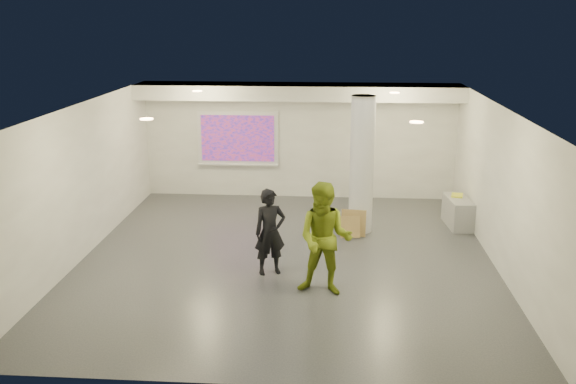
# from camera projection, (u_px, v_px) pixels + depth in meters

# --- Properties ---
(floor) EXTENTS (8.00, 9.00, 0.01)m
(floor) POSITION_uv_depth(u_px,v_px,m) (287.00, 258.00, 12.63)
(floor) COLOR #34373B
(floor) RESTS_ON ground
(ceiling) EXTENTS (8.00, 9.00, 0.01)m
(ceiling) POSITION_uv_depth(u_px,v_px,m) (286.00, 107.00, 11.83)
(ceiling) COLOR silver
(ceiling) RESTS_ON floor
(wall_back) EXTENTS (8.00, 0.01, 3.00)m
(wall_back) POSITION_uv_depth(u_px,v_px,m) (299.00, 140.00, 16.56)
(wall_back) COLOR silver
(wall_back) RESTS_ON floor
(wall_front) EXTENTS (8.00, 0.01, 3.00)m
(wall_front) POSITION_uv_depth(u_px,v_px,m) (259.00, 278.00, 7.91)
(wall_front) COLOR silver
(wall_front) RESTS_ON floor
(wall_left) EXTENTS (0.01, 9.00, 3.00)m
(wall_left) POSITION_uv_depth(u_px,v_px,m) (82.00, 181.00, 12.51)
(wall_left) COLOR silver
(wall_left) RESTS_ON floor
(wall_right) EXTENTS (0.01, 9.00, 3.00)m
(wall_right) POSITION_uv_depth(u_px,v_px,m) (500.00, 189.00, 11.95)
(wall_right) COLOR silver
(wall_right) RESTS_ON floor
(soffit_band) EXTENTS (8.00, 1.10, 0.36)m
(soffit_band) POSITION_uv_depth(u_px,v_px,m) (298.00, 92.00, 15.68)
(soffit_band) COLOR silver
(soffit_band) RESTS_ON ceiling
(downlight_nw) EXTENTS (0.22, 0.22, 0.02)m
(downlight_nw) POSITION_uv_depth(u_px,v_px,m) (197.00, 91.00, 14.39)
(downlight_nw) COLOR #FFC486
(downlight_nw) RESTS_ON ceiling
(downlight_ne) EXTENTS (0.22, 0.22, 0.02)m
(downlight_ne) POSITION_uv_depth(u_px,v_px,m) (395.00, 93.00, 14.09)
(downlight_ne) COLOR #FFC486
(downlight_ne) RESTS_ON ceiling
(downlight_sw) EXTENTS (0.22, 0.22, 0.02)m
(downlight_sw) POSITION_uv_depth(u_px,v_px,m) (147.00, 119.00, 10.55)
(downlight_sw) COLOR #FFC486
(downlight_sw) RESTS_ON ceiling
(downlight_se) EXTENTS (0.22, 0.22, 0.02)m
(downlight_se) POSITION_uv_depth(u_px,v_px,m) (417.00, 122.00, 10.24)
(downlight_se) COLOR #FFC486
(downlight_se) RESTS_ON ceiling
(column) EXTENTS (0.52, 0.52, 3.00)m
(column) POSITION_uv_depth(u_px,v_px,m) (362.00, 165.00, 13.86)
(column) COLOR silver
(column) RESTS_ON floor
(projection_screen) EXTENTS (2.10, 0.13, 1.42)m
(projection_screen) POSITION_uv_depth(u_px,v_px,m) (238.00, 139.00, 16.62)
(projection_screen) COLOR white
(projection_screen) RESTS_ON wall_back
(credenza) EXTENTS (0.56, 1.15, 0.65)m
(credenza) POSITION_uv_depth(u_px,v_px,m) (458.00, 212.00, 14.49)
(credenza) COLOR gray
(credenza) RESTS_ON floor
(postit_pad) EXTENTS (0.32, 0.39, 0.03)m
(postit_pad) POSITION_uv_depth(u_px,v_px,m) (457.00, 195.00, 14.59)
(postit_pad) COLOR yellow
(postit_pad) RESTS_ON credenza
(cardboard_back) EXTENTS (0.54, 0.20, 0.58)m
(cardboard_back) POSITION_uv_depth(u_px,v_px,m) (354.00, 223.00, 13.86)
(cardboard_back) COLOR olive
(cardboard_back) RESTS_ON floor
(cardboard_front) EXTENTS (0.44, 0.20, 0.46)m
(cardboard_front) POSITION_uv_depth(u_px,v_px,m) (350.00, 227.00, 13.78)
(cardboard_front) COLOR olive
(cardboard_front) RESTS_ON floor
(woman) EXTENTS (0.69, 0.57, 1.61)m
(woman) POSITION_uv_depth(u_px,v_px,m) (270.00, 232.00, 11.71)
(woman) COLOR black
(woman) RESTS_ON floor
(man) EXTENTS (1.06, 0.89, 1.96)m
(man) POSITION_uv_depth(u_px,v_px,m) (325.00, 239.00, 10.82)
(man) COLOR olive
(man) RESTS_ON floor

